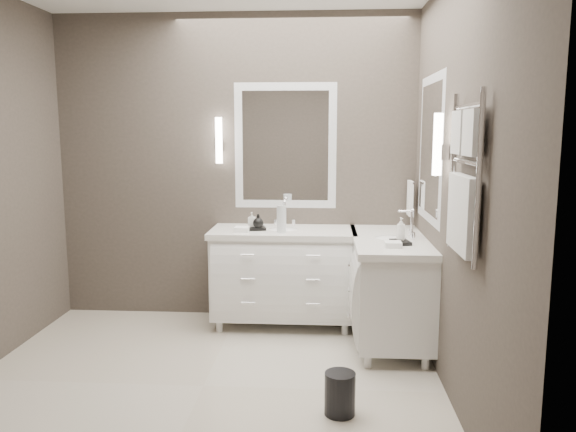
# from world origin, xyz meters

# --- Properties ---
(floor) EXTENTS (3.20, 3.00, 0.01)m
(floor) POSITION_xyz_m (0.00, 0.00, -0.01)
(floor) COLOR beige
(floor) RESTS_ON ground
(wall_back) EXTENTS (3.20, 0.01, 2.70)m
(wall_back) POSITION_xyz_m (0.00, 1.50, 1.35)
(wall_back) COLOR #463E38
(wall_back) RESTS_ON floor
(wall_front) EXTENTS (3.20, 0.01, 2.70)m
(wall_front) POSITION_xyz_m (0.00, -1.50, 1.35)
(wall_front) COLOR #463E38
(wall_front) RESTS_ON floor
(wall_right) EXTENTS (0.01, 3.00, 2.70)m
(wall_right) POSITION_xyz_m (1.60, 0.00, 1.35)
(wall_right) COLOR #463E38
(wall_right) RESTS_ON floor
(vanity_back) EXTENTS (1.24, 0.59, 0.97)m
(vanity_back) POSITION_xyz_m (0.45, 1.23, 0.49)
(vanity_back) COLOR white
(vanity_back) RESTS_ON floor
(vanity_right) EXTENTS (0.59, 1.24, 0.97)m
(vanity_right) POSITION_xyz_m (1.33, 0.90, 0.49)
(vanity_right) COLOR white
(vanity_right) RESTS_ON floor
(mirror_back) EXTENTS (0.90, 0.02, 1.10)m
(mirror_back) POSITION_xyz_m (0.45, 1.49, 1.55)
(mirror_back) COLOR white
(mirror_back) RESTS_ON wall_back
(mirror_right) EXTENTS (0.02, 0.90, 1.10)m
(mirror_right) POSITION_xyz_m (1.59, 0.80, 1.55)
(mirror_right) COLOR white
(mirror_right) RESTS_ON wall_right
(sconce_back) EXTENTS (0.06, 0.06, 0.40)m
(sconce_back) POSITION_xyz_m (-0.13, 1.43, 1.59)
(sconce_back) COLOR white
(sconce_back) RESTS_ON wall_back
(sconce_right) EXTENTS (0.06, 0.06, 0.40)m
(sconce_right) POSITION_xyz_m (1.53, 0.22, 1.59)
(sconce_right) COLOR white
(sconce_right) RESTS_ON wall_right
(towel_bar_corner) EXTENTS (0.03, 0.22, 0.30)m
(towel_bar_corner) POSITION_xyz_m (1.54, 1.36, 1.12)
(towel_bar_corner) COLOR white
(towel_bar_corner) RESTS_ON wall_right
(towel_ladder) EXTENTS (0.06, 0.58, 0.90)m
(towel_ladder) POSITION_xyz_m (1.55, -0.40, 1.39)
(towel_ladder) COLOR white
(towel_ladder) RESTS_ON wall_right
(waste_bin) EXTENTS (0.22, 0.22, 0.26)m
(waste_bin) POSITION_xyz_m (0.90, -0.32, 0.13)
(waste_bin) COLOR black
(waste_bin) RESTS_ON floor
(amenity_tray_back) EXTENTS (0.20, 0.17, 0.03)m
(amenity_tray_back) POSITION_xyz_m (0.21, 1.19, 0.86)
(amenity_tray_back) COLOR black
(amenity_tray_back) RESTS_ON vanity_back
(amenity_tray_right) EXTENTS (0.15, 0.19, 0.03)m
(amenity_tray_right) POSITION_xyz_m (1.37, 0.67, 0.86)
(amenity_tray_right) COLOR black
(amenity_tray_right) RESTS_ON vanity_right
(water_bottle) EXTENTS (0.10, 0.10, 0.23)m
(water_bottle) POSITION_xyz_m (0.45, 1.08, 0.96)
(water_bottle) COLOR silver
(water_bottle) RESTS_ON vanity_back
(soap_bottle_a) EXTENTS (0.06, 0.06, 0.12)m
(soap_bottle_a) POSITION_xyz_m (0.18, 1.21, 0.94)
(soap_bottle_a) COLOR white
(soap_bottle_a) RESTS_ON amenity_tray_back
(soap_bottle_b) EXTENTS (0.12, 0.12, 0.11)m
(soap_bottle_b) POSITION_xyz_m (0.24, 1.16, 0.93)
(soap_bottle_b) COLOR black
(soap_bottle_b) RESTS_ON amenity_tray_back
(soap_bottle_c) EXTENTS (0.08, 0.08, 0.17)m
(soap_bottle_c) POSITION_xyz_m (1.37, 0.67, 0.96)
(soap_bottle_c) COLOR white
(soap_bottle_c) RESTS_ON amenity_tray_right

